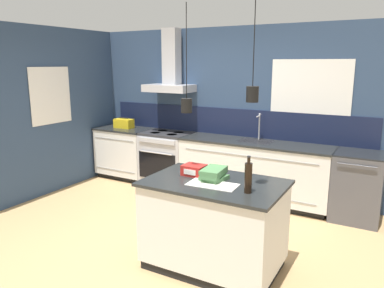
% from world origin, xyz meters
% --- Properties ---
extents(ground_plane, '(16.00, 16.00, 0.00)m').
position_xyz_m(ground_plane, '(0.00, 0.00, 0.00)').
color(ground_plane, tan).
rests_on(ground_plane, ground).
extents(wall_back, '(5.60, 2.46, 2.60)m').
position_xyz_m(wall_back, '(-0.06, 2.00, 1.35)').
color(wall_back, navy).
rests_on(wall_back, ground_plane).
extents(wall_left, '(0.08, 3.80, 2.60)m').
position_xyz_m(wall_left, '(-2.43, 0.70, 1.30)').
color(wall_left, navy).
rests_on(wall_left, ground_plane).
extents(counter_run_left, '(0.99, 0.64, 0.91)m').
position_xyz_m(counter_run_left, '(-1.88, 1.69, 0.46)').
color(counter_run_left, black).
rests_on(counter_run_left, ground_plane).
extents(counter_run_sink, '(2.28, 0.64, 1.31)m').
position_xyz_m(counter_run_sink, '(0.56, 1.69, 0.46)').
color(counter_run_sink, black).
rests_on(counter_run_sink, ground_plane).
extents(oven_range, '(0.81, 0.66, 0.91)m').
position_xyz_m(oven_range, '(-0.98, 1.69, 0.46)').
color(oven_range, '#B5B5BA').
rests_on(oven_range, ground_plane).
extents(dishwasher, '(0.61, 0.65, 0.91)m').
position_xyz_m(dishwasher, '(2.00, 1.69, 0.46)').
color(dishwasher, '#4C4C51').
rests_on(dishwasher, ground_plane).
extents(kitchen_island, '(1.36, 0.88, 0.91)m').
position_xyz_m(kitchen_island, '(0.87, -0.31, 0.46)').
color(kitchen_island, black).
rests_on(kitchen_island, ground_plane).
extents(bottle_on_island, '(0.07, 0.07, 0.34)m').
position_xyz_m(bottle_on_island, '(1.27, -0.46, 1.05)').
color(bottle_on_island, black).
rests_on(bottle_on_island, kitchen_island).
extents(book_stack, '(0.24, 0.35, 0.12)m').
position_xyz_m(book_stack, '(0.84, -0.27, 0.97)').
color(book_stack, '#4C7F4C').
rests_on(book_stack, kitchen_island).
extents(red_supply_box, '(0.23, 0.19, 0.11)m').
position_xyz_m(red_supply_box, '(0.59, -0.22, 0.96)').
color(red_supply_box, red).
rests_on(red_supply_box, kitchen_island).
extents(paper_pile, '(0.49, 0.27, 0.01)m').
position_xyz_m(paper_pile, '(0.90, -0.42, 0.91)').
color(paper_pile, silver).
rests_on(paper_pile, kitchen_island).
extents(yellow_toolbox, '(0.34, 0.18, 0.19)m').
position_xyz_m(yellow_toolbox, '(-1.90, 1.69, 0.99)').
color(yellow_toolbox, gold).
rests_on(yellow_toolbox, counter_run_left).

